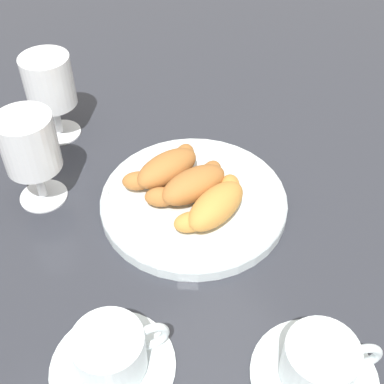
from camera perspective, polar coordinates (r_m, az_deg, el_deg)
ground_plane at (r=0.71m, az=0.61°, el=-2.02°), size 2.20×2.20×0.00m
pastry_plate at (r=0.71m, az=0.00°, el=-1.08°), size 0.26×0.26×0.02m
croissant_large at (r=0.67m, az=2.81°, el=-1.38°), size 0.13×0.08×0.04m
croissant_small at (r=0.69m, az=-0.15°, el=0.77°), size 0.14×0.06×0.04m
croissant_extra at (r=0.72m, az=-2.98°, el=2.72°), size 0.14×0.07×0.04m
coffee_cup_near at (r=0.57m, az=14.14°, el=-18.48°), size 0.14×0.14×0.06m
coffee_cup_far at (r=0.56m, az=-9.04°, el=-17.74°), size 0.14×0.14×0.06m
juice_glass_left at (r=0.70m, az=-17.83°, el=4.80°), size 0.08×0.08×0.14m
juice_glass_right at (r=0.82m, az=-15.81°, el=11.60°), size 0.08×0.08×0.14m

